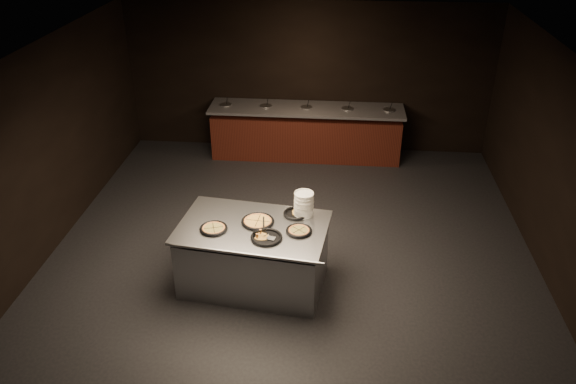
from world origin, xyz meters
name	(u,v)px	position (x,y,z in m)	size (l,w,h in m)	color
room	(290,172)	(0.00, 0.00, 1.45)	(7.02, 8.02, 2.92)	black
salad_bar	(306,135)	(0.00, 3.56, 0.44)	(3.70, 0.83, 1.18)	#521F13
serving_counter	(254,256)	(-0.44, -0.50, 0.44)	(2.03, 1.44, 0.91)	silver
plate_stack	(304,204)	(0.19, -0.16, 1.07)	(0.26, 0.26, 0.33)	silver
pan_veggie_whole	(214,228)	(-0.92, -0.63, 0.93)	(0.35, 0.35, 0.04)	black
pan_cheese_whole	(258,221)	(-0.39, -0.41, 0.93)	(0.43, 0.43, 0.04)	black
pan_cheese_slices_a	(296,213)	(0.09, -0.17, 0.93)	(0.34, 0.34, 0.04)	black
pan_cheese_slices_b	(267,237)	(-0.23, -0.76, 0.93)	(0.40, 0.40, 0.04)	black
pan_veggie_slices	(299,231)	(0.16, -0.58, 0.93)	(0.33, 0.33, 0.04)	black
server_left	(263,223)	(-0.29, -0.53, 0.98)	(0.11, 0.30, 0.14)	silver
server_right	(263,233)	(-0.27, -0.76, 0.98)	(0.29, 0.12, 0.14)	silver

